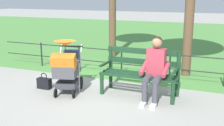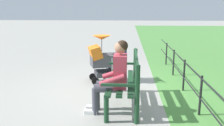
{
  "view_description": "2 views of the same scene",
  "coord_description": "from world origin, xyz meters",
  "px_view_note": "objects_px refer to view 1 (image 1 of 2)",
  "views": [
    {
      "loc": [
        -2.51,
        5.33,
        2.05
      ],
      "look_at": [
        -0.27,
        -0.04,
        0.64
      ],
      "focal_mm": 44.88,
      "sensor_mm": 36.0,
      "label": 1
    },
    {
      "loc": [
        -5.24,
        -0.12,
        1.8
      ],
      "look_at": [
        0.02,
        0.22,
        0.6
      ],
      "focal_mm": 39.3,
      "sensor_mm": 36.0,
      "label": 2
    }
  ],
  "objects_px": {
    "person_on_bench": "(155,67)",
    "stroller": "(67,67)",
    "park_bench": "(141,70)",
    "handbag": "(44,83)"
  },
  "relations": [
    {
      "from": "person_on_bench",
      "to": "stroller",
      "type": "height_order",
      "value": "person_on_bench"
    },
    {
      "from": "stroller",
      "to": "person_on_bench",
      "type": "bearing_deg",
      "value": -169.76
    },
    {
      "from": "park_bench",
      "to": "handbag",
      "type": "xyz_separation_m",
      "value": [
        2.1,
        0.48,
        -0.4
      ]
    },
    {
      "from": "person_on_bench",
      "to": "handbag",
      "type": "height_order",
      "value": "person_on_bench"
    },
    {
      "from": "park_bench",
      "to": "person_on_bench",
      "type": "distance_m",
      "value": 0.45
    },
    {
      "from": "park_bench",
      "to": "handbag",
      "type": "relative_size",
      "value": 4.33
    },
    {
      "from": "park_bench",
      "to": "stroller",
      "type": "bearing_deg",
      "value": 20.75
    },
    {
      "from": "stroller",
      "to": "handbag",
      "type": "bearing_deg",
      "value": -5.98
    },
    {
      "from": "park_bench",
      "to": "handbag",
      "type": "bearing_deg",
      "value": 12.9
    },
    {
      "from": "park_bench",
      "to": "person_on_bench",
      "type": "relative_size",
      "value": 1.26
    }
  ]
}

